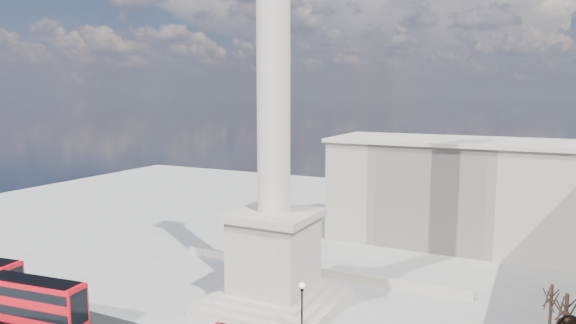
# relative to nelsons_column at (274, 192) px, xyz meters

# --- Properties ---
(ground) EXTENTS (180.00, 180.00, 0.00)m
(ground) POSITION_rel_nelsons_column_xyz_m (0.00, -5.00, -12.92)
(ground) COLOR #989791
(ground) RESTS_ON ground
(nelsons_column) EXTENTS (14.00, 14.00, 49.85)m
(nelsons_column) POSITION_rel_nelsons_column_xyz_m (0.00, 0.00, 0.00)
(nelsons_column) COLOR #B0A393
(nelsons_column) RESTS_ON ground
(balustrade_wall) EXTENTS (40.00, 0.60, 1.10)m
(balustrade_wall) POSITION_rel_nelsons_column_xyz_m (0.00, 11.00, -12.37)
(balustrade_wall) COLOR #B9AC9A
(balustrade_wall) RESTS_ON ground
(building_northeast) EXTENTS (51.00, 17.00, 16.60)m
(building_northeast) POSITION_rel_nelsons_column_xyz_m (20.00, 35.00, -4.59)
(building_northeast) COLOR beige
(building_northeast) RESTS_ON ground
(red_bus_a) EXTENTS (12.10, 4.05, 4.81)m
(red_bus_a) POSITION_rel_nelsons_column_xyz_m (-19.85, -15.38, -10.39)
(red_bus_a) COLOR red
(red_bus_a) RESTS_ON ground
(victorian_lamp) EXTENTS (0.56, 0.56, 6.51)m
(victorian_lamp) POSITION_rel_nelsons_column_xyz_m (7.11, -7.92, -9.08)
(victorian_lamp) COLOR black
(victorian_lamp) RESTS_ON ground
(bare_tree_mid) EXTENTS (1.99, 1.99, 7.54)m
(bare_tree_mid) POSITION_rel_nelsons_column_xyz_m (28.64, -2.01, -6.98)
(bare_tree_mid) COLOR #332319
(bare_tree_mid) RESTS_ON ground
(bare_tree_far) EXTENTS (1.66, 1.66, 6.77)m
(bare_tree_far) POSITION_rel_nelsons_column_xyz_m (27.60, 1.96, -7.58)
(bare_tree_far) COLOR #332319
(bare_tree_far) RESTS_ON ground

